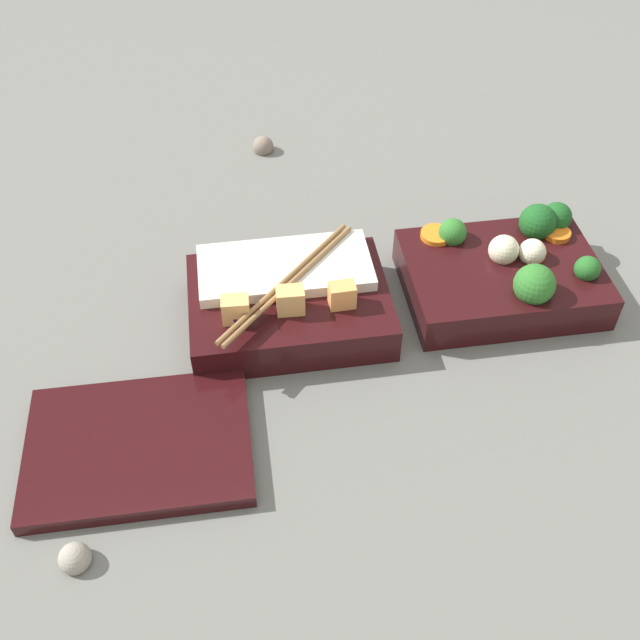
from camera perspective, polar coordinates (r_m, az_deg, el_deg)
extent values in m
plane|color=slate|center=(0.79, 5.59, 1.27)|extent=(3.00, 3.00, 0.00)
cube|color=black|center=(0.81, 13.54, 3.21)|extent=(0.20, 0.14, 0.04)
sphere|color=#2D7028|center=(0.76, 16.02, 2.62)|extent=(0.04, 0.04, 0.04)
sphere|color=#19511E|center=(0.86, 17.56, 7.47)|extent=(0.03, 0.03, 0.03)
sphere|color=#236023|center=(0.81, 19.70, 3.70)|extent=(0.03, 0.03, 0.03)
sphere|color=#19511E|center=(0.84, 16.25, 7.18)|extent=(0.04, 0.04, 0.04)
sphere|color=#2D7028|center=(0.81, 10.07, 6.60)|extent=(0.03, 0.03, 0.03)
cylinder|color=orange|center=(0.81, 15.88, 4.92)|extent=(0.03, 0.03, 0.01)
cylinder|color=orange|center=(0.82, 8.83, 6.43)|extent=(0.05, 0.05, 0.01)
cylinder|color=orange|center=(0.86, 17.50, 7.19)|extent=(0.04, 0.04, 0.01)
cylinder|color=orange|center=(0.85, 17.62, 6.28)|extent=(0.04, 0.04, 0.01)
sphere|color=beige|center=(0.80, 13.82, 5.20)|extent=(0.03, 0.03, 0.03)
sphere|color=beige|center=(0.81, 15.86, 5.01)|extent=(0.03, 0.03, 0.03)
cube|color=black|center=(0.76, -2.35, 1.04)|extent=(0.20, 0.14, 0.04)
cube|color=silver|center=(0.76, -2.68, 4.02)|extent=(0.18, 0.08, 0.01)
cube|color=#F4A356|center=(0.72, 1.70, 1.91)|extent=(0.03, 0.02, 0.03)
cube|color=#EAB266|center=(0.72, -2.27, 1.51)|extent=(0.03, 0.02, 0.03)
cube|color=#EAB266|center=(0.71, -6.45, 0.81)|extent=(0.03, 0.02, 0.03)
sphere|color=#381942|center=(0.71, -6.46, 0.29)|extent=(0.01, 0.01, 0.01)
cylinder|color=olive|center=(0.74, -2.65, 3.06)|extent=(0.15, 0.15, 0.01)
cylinder|color=olive|center=(0.73, -2.21, 2.85)|extent=(0.15, 0.15, 0.01)
cube|color=black|center=(0.68, -13.63, -9.29)|extent=(0.20, 0.14, 0.01)
sphere|color=gray|center=(0.64, -18.17, -16.87)|extent=(0.03, 0.03, 0.03)
sphere|color=#7A6B5B|center=(1.01, -4.35, 13.05)|extent=(0.03, 0.03, 0.03)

